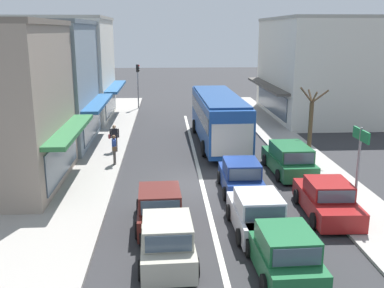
# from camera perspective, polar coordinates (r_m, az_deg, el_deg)

# --- Properties ---
(ground_plane) EXTENTS (140.00, 140.00, 0.00)m
(ground_plane) POSITION_cam_1_polar(r_m,az_deg,el_deg) (21.70, 1.32, -5.23)
(ground_plane) COLOR #2D2D30
(lane_centre_line) EXTENTS (0.20, 28.00, 0.01)m
(lane_centre_line) POSITION_cam_1_polar(r_m,az_deg,el_deg) (25.50, 0.58, -2.23)
(lane_centre_line) COLOR silver
(lane_centre_line) RESTS_ON ground
(sidewalk_left) EXTENTS (5.20, 44.00, 0.14)m
(sidewalk_left) POSITION_cam_1_polar(r_m,az_deg,el_deg) (27.81, -13.84, -1.11)
(sidewalk_left) COLOR #A39E96
(sidewalk_left) RESTS_ON ground
(kerb_right) EXTENTS (2.80, 44.00, 0.12)m
(kerb_right) POSITION_cam_1_polar(r_m,az_deg,el_deg) (28.47, 12.83, -0.71)
(kerb_right) COLOR #A39E96
(kerb_right) RESTS_ON ground
(shopfront_mid_block) EXTENTS (8.47, 8.11, 7.85)m
(shopfront_mid_block) POSITION_cam_1_polar(r_m,az_deg,el_deg) (30.30, -19.79, 7.13)
(shopfront_mid_block) COLOR #84939E
(shopfront_mid_block) RESTS_ON ground
(shopfront_far_end) EXTENTS (8.93, 8.61, 8.29)m
(shopfront_far_end) POSITION_cam_1_polar(r_m,az_deg,el_deg) (38.48, -16.35, 9.07)
(shopfront_far_end) COLOR silver
(shopfront_far_end) RESTS_ON ground
(building_right_far) EXTENTS (9.42, 12.57, 8.29)m
(building_right_far) POSITION_cam_1_polar(r_m,az_deg,el_deg) (39.83, 16.14, 9.24)
(building_right_far) COLOR silver
(building_right_far) RESTS_ON ground
(city_bus) EXTENTS (2.91, 10.91, 3.23)m
(city_bus) POSITION_cam_1_polar(r_m,az_deg,el_deg) (29.13, 3.37, 3.63)
(city_bus) COLOR #1E4C99
(city_bus) RESTS_ON ground
(hatchback_queue_gap_filler) EXTENTS (1.87, 3.73, 1.54)m
(hatchback_queue_gap_filler) POSITION_cam_1_polar(r_m,az_deg,el_deg) (16.78, 8.25, -8.80)
(hatchback_queue_gap_filler) COLOR silver
(hatchback_queue_gap_filler) RESTS_ON ground
(hatchback_adjacent_lane_trail) EXTENTS (1.92, 3.75, 1.54)m
(hatchback_adjacent_lane_trail) POSITION_cam_1_polar(r_m,az_deg,el_deg) (17.17, -4.12, -8.13)
(hatchback_adjacent_lane_trail) COLOR #561E19
(hatchback_adjacent_lane_trail) RESTS_ON ground
(hatchback_adjacent_lane_lead) EXTENTS (1.85, 3.72, 1.54)m
(hatchback_adjacent_lane_lead) POSITION_cam_1_polar(r_m,az_deg,el_deg) (20.71, 6.19, -4.21)
(hatchback_adjacent_lane_lead) COLOR navy
(hatchback_adjacent_lane_lead) RESTS_ON ground
(hatchback_behind_bus_mid) EXTENTS (1.90, 3.74, 1.54)m
(hatchback_behind_bus_mid) POSITION_cam_1_polar(r_m,az_deg,el_deg) (14.21, 11.58, -13.42)
(hatchback_behind_bus_mid) COLOR #1E6638
(hatchback_behind_bus_mid) RESTS_ON ground
(hatchback_behind_bus_near) EXTENTS (1.91, 3.75, 1.54)m
(hatchback_behind_bus_near) POSITION_cam_1_polar(r_m,az_deg,el_deg) (14.65, -3.18, -12.23)
(hatchback_behind_bus_near) COLOR #B7B29E
(hatchback_behind_bus_near) RESTS_ON ground
(parked_sedan_kerb_front) EXTENTS (2.01, 4.26, 1.47)m
(parked_sedan_kerb_front) POSITION_cam_1_polar(r_m,az_deg,el_deg) (18.86, 16.77, -6.79)
(parked_sedan_kerb_front) COLOR maroon
(parked_sedan_kerb_front) RESTS_ON ground
(parked_wagon_kerb_second) EXTENTS (2.03, 4.54, 1.58)m
(parked_wagon_kerb_second) POSITION_cam_1_polar(r_m,az_deg,el_deg) (23.77, 12.21, -1.93)
(parked_wagon_kerb_second) COLOR #1E6638
(parked_wagon_kerb_second) RESTS_ON ground
(traffic_light_downstreet) EXTENTS (0.33, 0.24, 4.20)m
(traffic_light_downstreet) POSITION_cam_1_polar(r_m,az_deg,el_deg) (42.15, -6.90, 8.18)
(traffic_light_downstreet) COLOR gray
(traffic_light_downstreet) RESTS_ON ground
(directional_road_sign) EXTENTS (0.10, 1.40, 3.60)m
(directional_road_sign) POSITION_cam_1_polar(r_m,az_deg,el_deg) (18.72, 20.52, -0.77)
(directional_road_sign) COLOR gray
(directional_road_sign) RESTS_ON ground
(street_tree_right) EXTENTS (1.64, 1.46, 4.23)m
(street_tree_right) POSITION_cam_1_polar(r_m,az_deg,el_deg) (26.04, 14.81, 2.24)
(street_tree_right) COLOR brown
(street_tree_right) RESTS_ON ground
(pedestrian_with_handbag_near) EXTENTS (0.65, 0.35, 1.63)m
(pedestrian_with_handbag_near) POSITION_cam_1_polar(r_m,az_deg,el_deg) (27.26, -9.86, 0.95)
(pedestrian_with_handbag_near) COLOR #4C4742
(pedestrian_with_handbag_near) RESTS_ON sidewalk_left
(pedestrian_browsing_midblock) EXTENTS (0.29, 0.65, 1.63)m
(pedestrian_browsing_midblock) POSITION_cam_1_polar(r_m,az_deg,el_deg) (24.65, -9.86, -0.46)
(pedestrian_browsing_midblock) COLOR #4C4742
(pedestrian_browsing_midblock) RESTS_ON sidewalk_left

